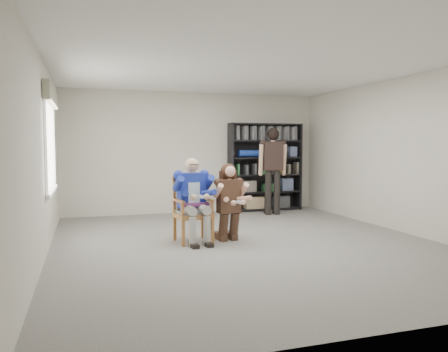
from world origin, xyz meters
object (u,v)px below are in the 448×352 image
object	(u,v)px
armchair	(193,210)
seated_man	(193,200)
kneeling_woman	(229,203)
standing_man	(273,172)
bookshelf	(265,167)

from	to	relation	value
armchair	seated_man	size ratio (longest dim) A/B	0.77
kneeling_woman	standing_man	bearing A→B (deg)	47.18
kneeling_woman	standing_man	xyz separation A→B (m)	(1.81, 2.34, 0.34)
kneeling_woman	bookshelf	xyz separation A→B (m)	(1.92, 3.03, 0.42)
standing_man	armchair	bearing A→B (deg)	-127.28
seated_man	standing_man	world-z (taller)	standing_man
seated_man	bookshelf	world-z (taller)	bookshelf
bookshelf	seated_man	bearing A→B (deg)	-130.64
kneeling_woman	armchair	bearing A→B (deg)	163.25
bookshelf	kneeling_woman	bearing A→B (deg)	-122.33
armchair	seated_man	distance (m)	0.16
standing_man	bookshelf	bearing A→B (deg)	90.92
standing_man	kneeling_woman	bearing A→B (deg)	-117.88
seated_man	kneeling_woman	bearing A→B (deg)	-16.75
seated_man	bookshelf	distance (m)	3.85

